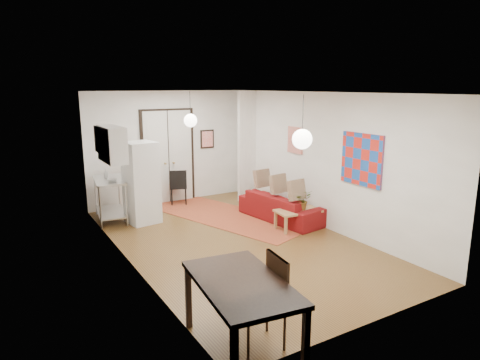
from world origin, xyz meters
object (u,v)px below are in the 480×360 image
sofa (281,207)px  fridge (141,183)px  dining_table (241,289)px  dining_chair_far (253,292)px  dining_chair_near (253,292)px  kitchen_counter (110,193)px  coffee_table (298,212)px  black_side_chair (177,183)px

sofa → fridge: bearing=54.5°
fridge → dining_table: (-0.57, -5.27, -0.13)m
dining_table → dining_chair_far: (0.24, 0.11, -0.15)m
sofa → dining_chair_far: bearing=131.8°
fridge → dining_chair_far: size_ratio=1.67×
dining_chair_near → kitchen_counter: bearing=-170.6°
dining_chair_near → dining_chair_far: (0.00, 0.00, 0.00)m
fridge → dining_chair_far: (-0.34, -5.16, -0.28)m
coffee_table → black_side_chair: bearing=113.1°
dining_table → fridge: bearing=83.8°
dining_chair_near → sofa: bearing=146.8°
dining_chair_far → fridge: bearing=-176.7°
fridge → dining_table: 5.30m
sofa → black_side_chair: 2.98m
kitchen_counter → dining_table: size_ratio=0.78×
kitchen_counter → black_side_chair: bearing=25.2°
sofa → dining_chair_far: 4.86m
sofa → dining_table: bearing=130.5°
fridge → black_side_chair: 1.76m
kitchen_counter → black_side_chair: kitchen_counter is taller
fridge → dining_chair_far: fridge is taller
kitchen_counter → fridge: bearing=-34.9°
sofa → dining_table: dining_table is taller
coffee_table → black_side_chair: (-1.40, 3.29, 0.17)m
fridge → dining_chair_near: (-0.34, -5.16, -0.28)m
sofa → fridge: fridge is taller
kitchen_counter → dining_chair_far: dining_chair_far is taller
kitchen_counter → black_side_chair: size_ratio=1.44×
sofa → black_side_chair: size_ratio=2.30×
coffee_table → fridge: 3.52m
kitchen_counter → dining_chair_far: size_ratio=1.21×
sofa → kitchen_counter: bearing=51.5°
coffee_table → dining_table: size_ratio=0.60×
fridge → dining_table: fridge is taller
kitchen_counter → dining_chair_far: bearing=-79.6°
kitchen_counter → fridge: (0.57, -0.53, 0.28)m
coffee_table → dining_chair_far: dining_chair_far is taller
sofa → coffee_table: sofa is taller
dining_chair_far → dining_chair_near: bearing=180.0°
dining_table → dining_chair_near: size_ratio=1.55×
dining_chair_near → black_side_chair: (1.64, 6.27, -0.10)m
dining_chair_near → dining_chair_far: bearing=180.0°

